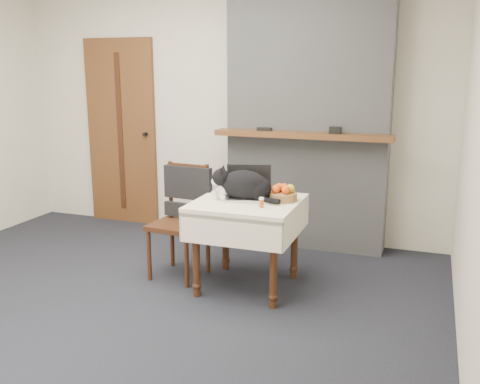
# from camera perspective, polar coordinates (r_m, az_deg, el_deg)

# --- Properties ---
(ground) EXTENTS (4.50, 4.50, 0.00)m
(ground) POSITION_cam_1_polar(r_m,az_deg,el_deg) (4.04, -12.28, -11.90)
(ground) COLOR black
(ground) RESTS_ON ground
(room_shell) EXTENTS (4.52, 4.01, 2.61)m
(room_shell) POSITION_cam_1_polar(r_m,az_deg,el_deg) (4.07, -9.96, 13.99)
(room_shell) COLOR beige
(room_shell) RESTS_ON ground
(door) EXTENTS (0.82, 0.10, 2.00)m
(door) POSITION_cam_1_polar(r_m,az_deg,el_deg) (6.02, -12.51, 6.21)
(door) COLOR brown
(door) RESTS_ON ground
(chimney) EXTENTS (1.62, 0.48, 2.60)m
(chimney) POSITION_cam_1_polar(r_m,az_deg,el_deg) (5.06, 7.28, 8.56)
(chimney) COLOR gray
(chimney) RESTS_ON ground
(side_table) EXTENTS (0.78, 0.78, 0.70)m
(side_table) POSITION_cam_1_polar(r_m,az_deg,el_deg) (4.10, 0.81, -2.46)
(side_table) COLOR #3D2110
(side_table) RESTS_ON ground
(laptop) EXTENTS (0.41, 0.38, 0.26)m
(laptop) POSITION_cam_1_polar(r_m,az_deg,el_deg) (4.14, 0.90, 0.22)
(laptop) COLOR #B7B7BC
(laptop) RESTS_ON side_table
(cat) EXTENTS (0.56, 0.27, 0.27)m
(cat) POSITION_cam_1_polar(r_m,az_deg,el_deg) (4.05, 0.60, 0.68)
(cat) COLOR black
(cat) RESTS_ON side_table
(cream_jar) EXTENTS (0.06, 0.06, 0.06)m
(cream_jar) POSITION_cam_1_polar(r_m,az_deg,el_deg) (4.11, -2.69, -0.36)
(cream_jar) COLOR silver
(cream_jar) RESTS_ON side_table
(pill_bottle) EXTENTS (0.04, 0.04, 0.07)m
(pill_bottle) POSITION_cam_1_polar(r_m,az_deg,el_deg) (3.86, 2.30, -1.11)
(pill_bottle) COLOR #B44E16
(pill_bottle) RESTS_ON side_table
(fruit_basket) EXTENTS (0.22, 0.22, 0.13)m
(fruit_basket) POSITION_cam_1_polar(r_m,az_deg,el_deg) (4.08, 4.58, -0.22)
(fruit_basket) COLOR olive
(fruit_basket) RESTS_ON side_table
(desk_clutter) EXTENTS (0.13, 0.04, 0.01)m
(desk_clutter) POSITION_cam_1_polar(r_m,az_deg,el_deg) (4.06, 4.01, -0.93)
(desk_clutter) COLOR black
(desk_clutter) RESTS_ON side_table
(chair) EXTENTS (0.45, 0.44, 0.93)m
(chair) POSITION_cam_1_polar(r_m,az_deg,el_deg) (4.42, -6.01, -1.33)
(chair) COLOR #3D2110
(chair) RESTS_ON ground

